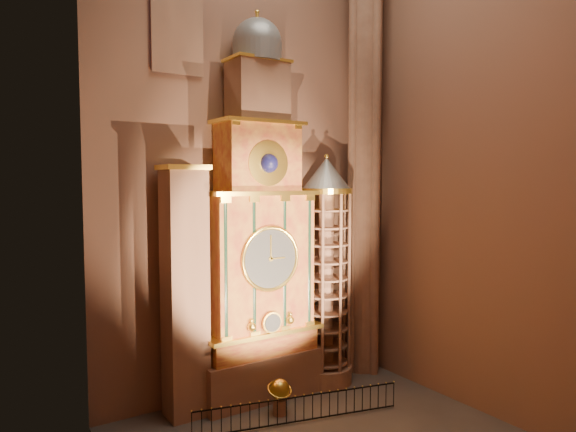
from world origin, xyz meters
TOP-DOWN VIEW (x-y plane):
  - wall_back at (0.00, 6.00)m, footprint 22.00×0.00m
  - wall_left at (-7.00, 0.00)m, footprint 0.00×22.00m
  - wall_right at (7.00, 0.00)m, footprint 0.00×22.00m
  - astronomical_clock at (0.00, 4.96)m, footprint 5.60×2.41m
  - portrait_tower at (-3.40, 4.98)m, footprint 1.80×1.60m
  - stair_turret at (3.50, 4.70)m, footprint 2.50×2.50m
  - gothic_pier at (6.10, 5.00)m, footprint 2.04×2.04m
  - stained_glass_window at (-3.20, 5.92)m, footprint 2.20×0.14m
  - celestial_globe at (-0.18, 2.96)m, footprint 1.10×1.05m
  - iron_railing at (0.08, 1.88)m, footprint 8.23×2.10m

SIDE VIEW (x-z plane):
  - iron_railing at x=0.08m, z-range 0.05..1.09m
  - celestial_globe at x=-0.18m, z-range 0.15..1.62m
  - portrait_tower at x=-3.40m, z-range 0.05..10.25m
  - stair_turret at x=3.50m, z-range -0.13..10.67m
  - astronomical_clock at x=0.00m, z-range -1.67..15.03m
  - wall_back at x=0.00m, z-range 0.00..22.00m
  - wall_left at x=-7.00m, z-range 0.00..22.00m
  - wall_right at x=7.00m, z-range 0.00..22.00m
  - gothic_pier at x=6.10m, z-range 0.00..22.00m
  - stained_glass_window at x=-3.20m, z-range 13.90..19.10m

